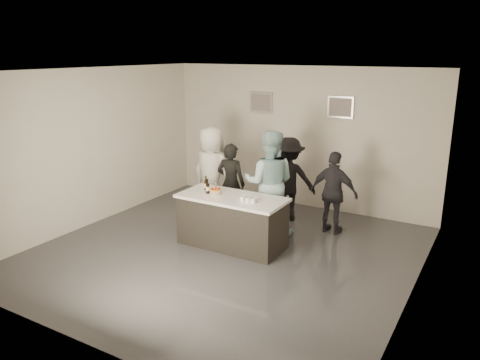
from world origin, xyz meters
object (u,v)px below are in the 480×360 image
at_px(beer_bottle_b, 208,186).
at_px(person_guest_left, 212,173).
at_px(person_main_blue, 269,183).
at_px(person_guest_back, 288,179).
at_px(bar_counter, 232,221).
at_px(person_main_black, 231,183).
at_px(person_guest_right, 334,193).
at_px(beer_bottle_a, 206,183).
at_px(cake, 216,192).

bearing_deg(beer_bottle_b, person_guest_left, 120.47).
distance_m(person_main_blue, person_guest_back, 0.88).
relative_size(bar_counter, person_main_black, 1.17).
xyz_separation_m(person_main_black, person_main_blue, (0.91, -0.15, 0.18)).
xyz_separation_m(person_main_black, person_guest_right, (1.93, 0.47, -0.02)).
relative_size(person_main_blue, person_guest_right, 1.25).
bearing_deg(person_guest_back, person_guest_left, 2.54).
bearing_deg(person_guest_left, beer_bottle_a, 124.62).
relative_size(bar_counter, beer_bottle_b, 7.15).
xyz_separation_m(bar_counter, beer_bottle_a, (-0.59, 0.09, 0.58)).
height_order(bar_counter, person_guest_right, person_guest_right).
bearing_deg(beer_bottle_b, bar_counter, 6.34).
distance_m(beer_bottle_b, person_main_black, 1.09).
height_order(beer_bottle_a, person_guest_back, person_guest_back).
bearing_deg(person_guest_back, bar_counter, 59.21).
height_order(person_main_black, person_guest_back, person_guest_back).
relative_size(person_main_blue, person_guest_back, 1.16).
bearing_deg(cake, beer_bottle_a, 158.81).
distance_m(beer_bottle_a, person_guest_left, 1.13).
bearing_deg(person_main_black, beer_bottle_b, 92.70).
relative_size(cake, beer_bottle_a, 0.78).
bearing_deg(person_guest_right, cake, 46.05).
height_order(cake, beer_bottle_b, beer_bottle_b).
bearing_deg(person_main_blue, beer_bottle_a, 20.77).
bearing_deg(bar_counter, beer_bottle_b, -173.66).
bearing_deg(person_guest_left, person_guest_right, -164.96).
relative_size(beer_bottle_b, person_guest_back, 0.16).
height_order(person_guest_left, person_guest_back, person_guest_left).
relative_size(beer_bottle_b, person_main_blue, 0.13).
distance_m(cake, person_guest_left, 1.36).
relative_size(beer_bottle_a, person_guest_back, 0.16).
distance_m(person_guest_left, person_guest_back, 1.54).
height_order(cake, person_guest_back, person_guest_back).
relative_size(bar_counter, person_guest_left, 1.01).
xyz_separation_m(cake, person_guest_left, (-0.80, 1.10, -0.01)).
bearing_deg(person_guest_right, beer_bottle_a, 39.76).
height_order(bar_counter, person_main_blue, person_main_blue).
relative_size(person_main_black, person_main_blue, 0.82).
bearing_deg(beer_bottle_a, person_guest_back, 62.02).
relative_size(beer_bottle_a, beer_bottle_b, 1.00).
bearing_deg(person_main_black, cake, 100.30).
height_order(cake, beer_bottle_a, beer_bottle_a).
xyz_separation_m(beer_bottle_b, person_guest_back, (0.73, 1.77, -0.19)).
bearing_deg(cake, bar_counter, 1.61).
xyz_separation_m(beer_bottle_b, person_guest_right, (1.76, 1.52, -0.26)).
distance_m(beer_bottle_a, person_main_blue, 1.16).
xyz_separation_m(bar_counter, cake, (-0.33, -0.01, 0.49)).
xyz_separation_m(cake, person_main_blue, (0.61, 0.86, 0.03)).
bearing_deg(cake, person_guest_left, 126.25).
height_order(bar_counter, cake, cake).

